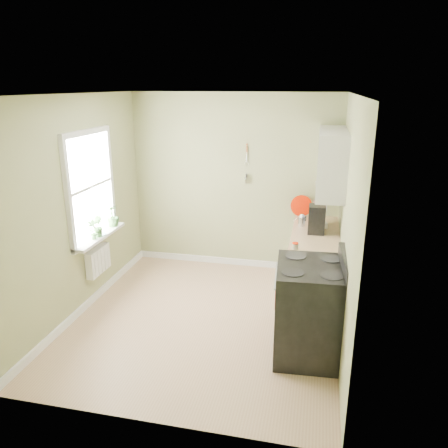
% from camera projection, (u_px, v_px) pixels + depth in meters
% --- Properties ---
extents(floor, '(3.20, 3.60, 0.02)m').
position_uv_depth(floor, '(205.00, 320.00, 5.46)').
color(floor, tan).
rests_on(floor, ground).
extents(ceiling, '(3.20, 3.60, 0.02)m').
position_uv_depth(ceiling, '(202.00, 93.00, 4.63)').
color(ceiling, white).
rests_on(ceiling, wall_back).
extents(wall_back, '(3.20, 0.02, 2.70)m').
position_uv_depth(wall_back, '(234.00, 183.00, 6.73)').
color(wall_back, '#999D6B').
rests_on(wall_back, floor).
extents(wall_left, '(0.02, 3.60, 2.70)m').
position_uv_depth(wall_left, '(77.00, 208.00, 5.38)').
color(wall_left, '#999D6B').
rests_on(wall_left, floor).
extents(wall_right, '(0.02, 3.60, 2.70)m').
position_uv_depth(wall_right, '(347.00, 225.00, 4.72)').
color(wall_right, '#999D6B').
rests_on(wall_right, floor).
extents(base_cabinets, '(0.60, 1.60, 0.87)m').
position_uv_depth(base_cabinets, '(315.00, 265.00, 5.99)').
color(base_cabinets, silver).
rests_on(base_cabinets, floor).
extents(countertop, '(0.64, 1.60, 0.04)m').
position_uv_depth(countertop, '(316.00, 234.00, 5.85)').
color(countertop, tan).
rests_on(countertop, base_cabinets).
extents(upper_cabinets, '(0.35, 1.40, 0.80)m').
position_uv_depth(upper_cabinets, '(332.00, 162.00, 5.63)').
color(upper_cabinets, silver).
rests_on(upper_cabinets, wall_right).
extents(window, '(0.06, 1.14, 1.44)m').
position_uv_depth(window, '(90.00, 187.00, 5.59)').
color(window, white).
rests_on(window, wall_left).
extents(window_sill, '(0.18, 1.14, 0.04)m').
position_uv_depth(window_sill, '(100.00, 236.00, 5.78)').
color(window_sill, white).
rests_on(window_sill, wall_left).
extents(radiator, '(0.12, 0.50, 0.35)m').
position_uv_depth(radiator, '(98.00, 260.00, 5.84)').
color(radiator, white).
rests_on(radiator, wall_left).
extents(wall_utensils, '(0.02, 0.14, 0.58)m').
position_uv_depth(wall_utensils, '(246.00, 170.00, 6.60)').
color(wall_utensils, tan).
rests_on(wall_utensils, wall_back).
extents(stove, '(0.79, 0.88, 1.16)m').
position_uv_depth(stove, '(310.00, 310.00, 4.63)').
color(stove, black).
rests_on(stove, floor).
extents(stand_mixer, '(0.25, 0.34, 0.38)m').
position_uv_depth(stand_mixer, '(319.00, 214.00, 6.08)').
color(stand_mixer, '#B2B2B7').
rests_on(stand_mixer, countertop).
extents(kettle, '(0.17, 0.10, 0.17)m').
position_uv_depth(kettle, '(302.00, 220.00, 6.09)').
color(kettle, silver).
rests_on(kettle, countertop).
extents(coffee_maker, '(0.22, 0.24, 0.38)m').
position_uv_depth(coffee_maker, '(316.00, 220.00, 5.77)').
color(coffee_maker, black).
rests_on(coffee_maker, countertop).
extents(red_tray, '(0.32, 0.10, 0.32)m').
position_uv_depth(red_tray, '(301.00, 206.00, 6.52)').
color(red_tray, red).
rests_on(red_tray, countertop).
extents(jar, '(0.07, 0.07, 0.08)m').
position_uv_depth(jar, '(295.00, 246.00, 5.23)').
color(jar, '#B6AB95').
rests_on(jar, countertop).
extents(plant_a, '(0.17, 0.15, 0.27)m').
position_uv_depth(plant_a, '(93.00, 229.00, 5.56)').
color(plant_a, '#3A6932').
rests_on(plant_a, window_sill).
extents(plant_b, '(0.20, 0.19, 0.27)m').
position_uv_depth(plant_b, '(97.00, 226.00, 5.68)').
color(plant_b, '#3A6932').
rests_on(plant_b, window_sill).
extents(plant_c, '(0.21, 0.21, 0.30)m').
position_uv_depth(plant_c, '(113.00, 216.00, 6.08)').
color(plant_c, '#3A6932').
rests_on(plant_c, window_sill).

